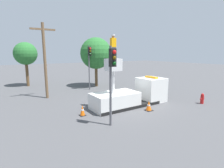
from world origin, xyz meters
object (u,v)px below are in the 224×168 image
bucket_truck (132,95)px  traffic_cone_rear (82,110)px  tree_left_bg (26,54)px  traffic_light_pole (112,70)px  tree_right_bg (96,53)px  fire_hydrant (202,99)px  traffic_cone_curbside (149,106)px  utility_pole (45,58)px  traffic_light_across (89,59)px  worker (113,47)px

bucket_truck → traffic_cone_rear: (-4.51, -0.10, -0.49)m
traffic_cone_rear → tree_left_bg: bearing=96.4°
traffic_light_pole → tree_right_bg: 12.72m
traffic_light_pole → tree_left_bg: size_ratio=0.84×
traffic_light_pole → traffic_cone_rear: 4.03m
bucket_truck → tree_right_bg: bearing=81.3°
fire_hydrant → bucket_truck: bearing=150.1°
bucket_truck → traffic_light_pole: bearing=-144.2°
traffic_cone_curbside → utility_pole: utility_pole is taller
traffic_light_across → traffic_cone_curbside: (0.40, -9.24, -3.27)m
traffic_cone_curbside → utility_pole: 10.37m
utility_pole → bucket_truck: bearing=-48.8°
fire_hydrant → tree_left_bg: tree_left_bg is taller
traffic_light_across → utility_pole: utility_pole is taller
fire_hydrant → utility_pole: size_ratio=0.13×
bucket_truck → tree_right_bg: (1.36, 8.89, 3.36)m
traffic_light_pole → traffic_light_across: size_ratio=0.92×
bucket_truck → traffic_light_pole: traffic_light_pole is taller
tree_left_bg → utility_pole: 7.71m
traffic_light_pole → traffic_cone_curbside: size_ratio=6.30×
bucket_truck → traffic_cone_rear: bearing=-178.7°
traffic_light_across → fire_hydrant: size_ratio=5.69×
worker → traffic_cone_curbside: size_ratio=2.34×
traffic_cone_rear → traffic_cone_curbside: size_ratio=1.03×
tree_right_bg → bucket_truck: bearing=-98.7°
traffic_cone_curbside → fire_hydrant: bearing=-13.0°
traffic_light_across → tree_right_bg: (1.63, 1.49, 0.59)m
traffic_light_across → traffic_cone_rear: (-4.25, -7.50, -3.26)m
tree_right_bg → worker: bearing=-110.1°
fire_hydrant → tree_right_bg: tree_right_bg is taller
traffic_light_pole → tree_left_bg: (-2.32, 16.60, 0.82)m
traffic_light_across → traffic_cone_rear: bearing=-119.5°
bucket_truck → traffic_cone_curbside: (0.14, -1.84, -0.50)m
worker → traffic_light_across: worker is taller
traffic_light_pole → traffic_cone_curbside: bearing=12.7°
worker → tree_left_bg: bearing=106.8°
traffic_light_across → tree_left_bg: 8.72m
traffic_light_across → traffic_cone_rear: size_ratio=6.69×
bucket_truck → worker: bearing=180.0°
traffic_light_across → fire_hydrant: (5.54, -10.43, -3.19)m
traffic_cone_rear → traffic_light_pole: bearing=-74.0°
traffic_light_pole → tree_right_bg: tree_right_bg is taller
worker → tree_left_bg: size_ratio=0.31×
fire_hydrant → tree_right_bg: 13.10m
utility_pole → traffic_light_pole: bearing=-79.4°
traffic_light_pole → bucket_truck: bearing=35.8°
worker → traffic_light_across: bearing=77.6°
traffic_cone_rear → tree_right_bg: size_ratio=0.12×
worker → traffic_light_across: (1.63, 7.40, -1.13)m
traffic_light_pole → fire_hydrant: 9.49m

